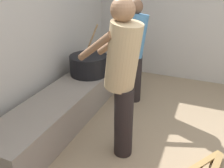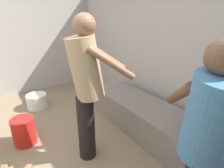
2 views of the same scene
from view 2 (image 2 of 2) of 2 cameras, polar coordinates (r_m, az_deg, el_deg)
block_enclosure_rear at (r=2.84m, az=18.15°, el=8.15°), size 5.30×0.20×2.08m
hearth_ledge at (r=2.54m, az=16.33°, el=-13.76°), size 2.62×0.60×0.43m
cooking_pot_main at (r=2.08m, az=29.69°, el=-12.41°), size 0.57×0.57×0.75m
cook_in_tan_shirt at (r=1.92m, az=-7.95°, el=0.11°), size 0.55×0.75×1.66m
cook_in_blue_shirt at (r=1.36m, az=27.31°, el=-16.02°), size 0.70×0.66×1.53m
bucket_white_plastic at (r=3.62m, az=-22.68°, el=-5.00°), size 0.36×0.36×0.26m
bucket_red_plastic at (r=2.73m, az=-26.14°, el=-13.26°), size 0.29×0.29×0.38m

